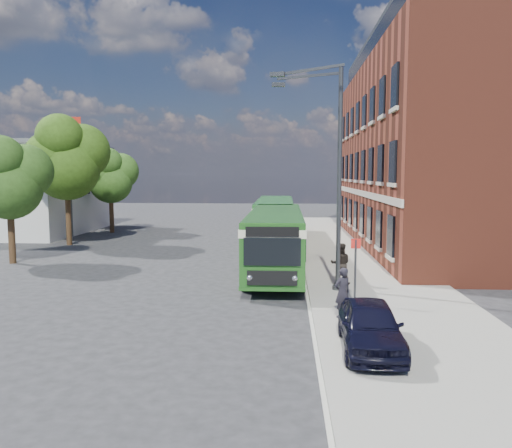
# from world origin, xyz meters

# --- Properties ---
(ground) EXTENTS (120.00, 120.00, 0.00)m
(ground) POSITION_xyz_m (0.00, 0.00, 0.00)
(ground) COLOR #262629
(ground) RESTS_ON ground
(pavement) EXTENTS (6.00, 48.00, 0.15)m
(pavement) POSITION_xyz_m (7.00, 8.00, 0.07)
(pavement) COLOR #9A978C
(pavement) RESTS_ON ground
(kerb_line) EXTENTS (0.12, 48.00, 0.01)m
(kerb_line) POSITION_xyz_m (3.95, 8.00, 0.01)
(kerb_line) COLOR beige
(kerb_line) RESTS_ON ground
(brick_office) EXTENTS (12.10, 26.00, 14.20)m
(brick_office) POSITION_xyz_m (14.00, 12.00, 6.97)
(brick_office) COLOR maroon
(brick_office) RESTS_ON ground
(white_building) EXTENTS (9.40, 13.40, 7.30)m
(white_building) POSITION_xyz_m (-18.00, 18.00, 3.66)
(white_building) COLOR silver
(white_building) RESTS_ON ground
(flagpole) EXTENTS (0.95, 0.10, 9.00)m
(flagpole) POSITION_xyz_m (-12.45, 13.00, 4.94)
(flagpole) COLOR #333538
(flagpole) RESTS_ON ground
(street_lamp) EXTENTS (2.96, 2.38, 9.00)m
(street_lamp) POSITION_xyz_m (4.84, -2.00, 4.79)
(street_lamp) COLOR #333538
(street_lamp) RESTS_ON ground
(bus_stop_sign) EXTENTS (0.35, 0.08, 2.52)m
(bus_stop_sign) POSITION_xyz_m (5.60, -4.20, 1.51)
(bus_stop_sign) COLOR #333538
(bus_stop_sign) RESTS_ON ground
(bus_front) EXTENTS (2.66, 12.30, 3.02)m
(bus_front) POSITION_xyz_m (2.56, 2.34, 1.83)
(bus_front) COLOR #20561A
(bus_front) RESTS_ON ground
(bus_rear) EXTENTS (2.69, 12.55, 3.02)m
(bus_rear) POSITION_xyz_m (2.24, 13.69, 1.83)
(bus_rear) COLOR #226025
(bus_rear) RESTS_ON ground
(parked_car) EXTENTS (1.70, 3.95, 1.33)m
(parked_car) POSITION_xyz_m (5.36, -9.03, 0.81)
(parked_car) COLOR black
(parked_car) RESTS_ON pavement
(pedestrian_a) EXTENTS (0.72, 0.65, 1.66)m
(pedestrian_a) POSITION_xyz_m (4.95, -6.00, 0.98)
(pedestrian_a) COLOR black
(pedestrian_a) RESTS_ON pavement
(pedestrian_b) EXTENTS (0.92, 0.74, 1.77)m
(pedestrian_b) POSITION_xyz_m (5.41, -0.97, 1.03)
(pedestrian_b) COLOR black
(pedestrian_b) RESTS_ON pavement
(tree_left) EXTENTS (4.07, 3.87, 6.87)m
(tree_left) POSITION_xyz_m (-11.74, 3.73, 4.65)
(tree_left) COLOR #382214
(tree_left) RESTS_ON ground
(tree_mid) EXTENTS (5.20, 4.95, 8.78)m
(tree_mid) POSITION_xyz_m (-11.74, 10.84, 5.96)
(tree_mid) COLOR #382214
(tree_mid) RESTS_ON ground
(tree_right) EXTENTS (4.14, 3.94, 6.99)m
(tree_right) POSITION_xyz_m (-11.40, 18.24, 4.74)
(tree_right) COLOR #382214
(tree_right) RESTS_ON ground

